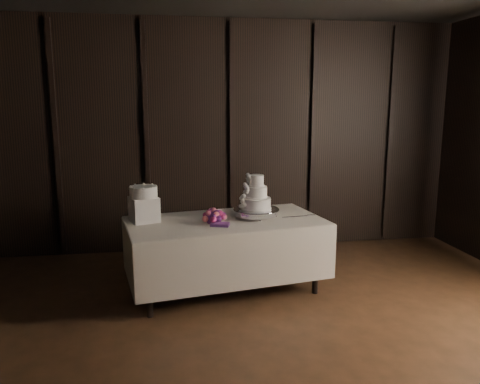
% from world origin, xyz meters
% --- Properties ---
extents(room, '(6.08, 7.08, 3.08)m').
position_xyz_m(room, '(0.00, 0.00, 1.50)').
color(room, black).
rests_on(room, ground).
extents(display_table, '(2.14, 1.37, 0.76)m').
position_xyz_m(display_table, '(-0.27, 2.02, 0.42)').
color(display_table, silver).
rests_on(display_table, ground).
extents(cake_stand, '(0.50, 0.50, 0.09)m').
position_xyz_m(cake_stand, '(0.06, 2.08, 0.81)').
color(cake_stand, silver).
rests_on(cake_stand, display_table).
extents(wedding_cake, '(0.34, 0.30, 0.36)m').
position_xyz_m(wedding_cake, '(0.04, 2.07, 0.99)').
color(wedding_cake, white).
rests_on(wedding_cake, cake_stand).
extents(bouquet, '(0.39, 0.46, 0.19)m').
position_xyz_m(bouquet, '(-0.40, 1.91, 0.82)').
color(bouquet, '#D55E73').
rests_on(bouquet, display_table).
extents(box_pedestal, '(0.33, 0.33, 0.25)m').
position_xyz_m(box_pedestal, '(-1.09, 2.10, 0.89)').
color(box_pedestal, white).
rests_on(box_pedestal, display_table).
extents(small_cake, '(0.32, 0.32, 0.11)m').
position_xyz_m(small_cake, '(-1.09, 2.10, 1.07)').
color(small_cake, white).
rests_on(small_cake, box_pedestal).
extents(cake_knife, '(0.37, 0.06, 0.01)m').
position_xyz_m(cake_knife, '(0.46, 2.03, 0.77)').
color(cake_knife, silver).
rests_on(cake_knife, display_table).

